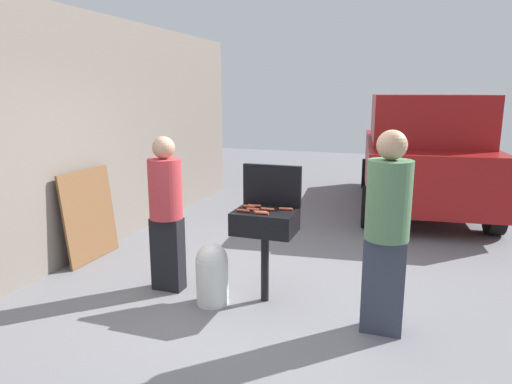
{
  "coord_description": "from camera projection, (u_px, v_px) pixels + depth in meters",
  "views": [
    {
      "loc": [
        1.42,
        -4.1,
        2.06
      ],
      "look_at": [
        -0.19,
        0.54,
        1.0
      ],
      "focal_mm": 32.53,
      "sensor_mm": 36.0,
      "label": 1
    }
  ],
  "objects": [
    {
      "name": "bbq_grill",
      "position": [
        265.0,
        225.0,
        4.53
      ],
      "size": [
        0.6,
        0.44,
        0.93
      ],
      "color": "black",
      "rests_on": "ground"
    },
    {
      "name": "ground_plane",
      "position": [
        256.0,
        301.0,
        4.68
      ],
      "size": [
        24.0,
        24.0,
        0.0
      ],
      "primitive_type": "plane",
      "color": "slate"
    },
    {
      "name": "hot_dog_2",
      "position": [
        249.0,
        206.0,
        4.62
      ],
      "size": [
        0.13,
        0.04,
        0.03
      ],
      "primitive_type": "cylinder",
      "rotation": [
        0.0,
        1.57,
        -0.1
      ],
      "color": "#AD4228",
      "rests_on": "bbq_grill"
    },
    {
      "name": "hot_dog_0",
      "position": [
        268.0,
        209.0,
        4.51
      ],
      "size": [
        0.13,
        0.03,
        0.03
      ],
      "primitive_type": "cylinder",
      "rotation": [
        0.0,
        1.57,
        0.03
      ],
      "color": "#C6593D",
      "rests_on": "bbq_grill"
    },
    {
      "name": "hot_dog_5",
      "position": [
        243.0,
        211.0,
        4.46
      ],
      "size": [
        0.13,
        0.03,
        0.03
      ],
      "primitive_type": "cylinder",
      "rotation": [
        0.0,
        1.57,
        -0.0
      ],
      "color": "#AD4228",
      "rests_on": "bbq_grill"
    },
    {
      "name": "hot_dog_4",
      "position": [
        260.0,
        212.0,
        4.4
      ],
      "size": [
        0.13,
        0.03,
        0.03
      ],
      "primitive_type": "cylinder",
      "rotation": [
        0.0,
        1.57,
        0.03
      ],
      "color": "#B74C33",
      "rests_on": "bbq_grill"
    },
    {
      "name": "leaning_board",
      "position": [
        90.0,
        215.0,
        5.76
      ],
      "size": [
        0.14,
        0.9,
        1.13
      ],
      "primitive_type": "cube",
      "rotation": [
        0.0,
        -0.1,
        0.0
      ],
      "color": "brown",
      "rests_on": "ground"
    },
    {
      "name": "parked_minivan",
      "position": [
        422.0,
        152.0,
        8.26
      ],
      "size": [
        2.43,
        4.58,
        2.02
      ],
      "rotation": [
        0.0,
        0.0,
        3.25
      ],
      "color": "maroon",
      "rests_on": "ground"
    },
    {
      "name": "hot_dog_3",
      "position": [
        286.0,
        209.0,
        4.52
      ],
      "size": [
        0.13,
        0.04,
        0.03
      ],
      "primitive_type": "cylinder",
      "rotation": [
        0.0,
        1.57,
        0.12
      ],
      "color": "#B74C33",
      "rests_on": "bbq_grill"
    },
    {
      "name": "person_right",
      "position": [
        387.0,
        226.0,
        3.89
      ],
      "size": [
        0.37,
        0.37,
        1.77
      ],
      "rotation": [
        0.0,
        0.0,
        3.24
      ],
      "color": "#333847",
      "rests_on": "ground"
    },
    {
      "name": "house_wall_side",
      "position": [
        94.0,
        134.0,
        6.11
      ],
      "size": [
        0.24,
        8.0,
        3.05
      ],
      "primitive_type": "cube",
      "color": "slate",
      "rests_on": "ground"
    },
    {
      "name": "hot_dog_6",
      "position": [
        253.0,
        209.0,
        4.5
      ],
      "size": [
        0.13,
        0.03,
        0.03
      ],
      "primitive_type": "cylinder",
      "rotation": [
        0.0,
        1.57,
        -0.02
      ],
      "color": "#B74C33",
      "rests_on": "bbq_grill"
    },
    {
      "name": "grill_lid_open",
      "position": [
        272.0,
        186.0,
        4.65
      ],
      "size": [
        0.6,
        0.05,
        0.42
      ],
      "primitive_type": "cube",
      "color": "black",
      "rests_on": "bbq_grill"
    },
    {
      "name": "propane_tank",
      "position": [
        212.0,
        273.0,
        4.56
      ],
      "size": [
        0.32,
        0.32,
        0.62
      ],
      "color": "silver",
      "rests_on": "ground"
    },
    {
      "name": "hot_dog_7",
      "position": [
        262.0,
        213.0,
        4.37
      ],
      "size": [
        0.13,
        0.03,
        0.03
      ],
      "primitive_type": "cylinder",
      "rotation": [
        0.0,
        1.57,
        0.04
      ],
      "color": "#B74C33",
      "rests_on": "bbq_grill"
    },
    {
      "name": "hot_dog_1",
      "position": [
        254.0,
        206.0,
        4.65
      ],
      "size": [
        0.13,
        0.04,
        0.03
      ],
      "primitive_type": "cylinder",
      "rotation": [
        0.0,
        1.57,
        0.11
      ],
      "color": "#B74C33",
      "rests_on": "bbq_grill"
    },
    {
      "name": "person_left",
      "position": [
        166.0,
        209.0,
        4.79
      ],
      "size": [
        0.34,
        0.34,
        1.63
      ],
      "rotation": [
        0.0,
        0.0,
        -0.21
      ],
      "color": "black",
      "rests_on": "ground"
    }
  ]
}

